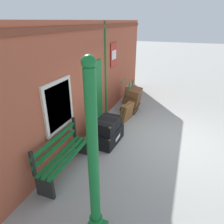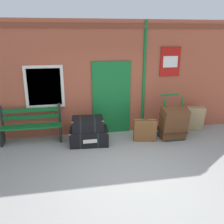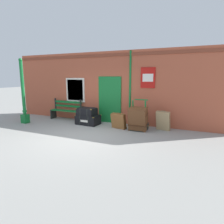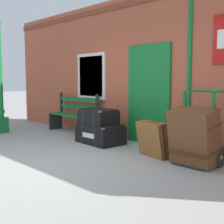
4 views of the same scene
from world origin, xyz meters
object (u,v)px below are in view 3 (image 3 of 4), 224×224
(lamp_post, at_px, (24,99))
(suitcase_oxblood, at_px, (163,121))
(suitcase_umber, at_px, (119,121))
(large_brown_trunk, at_px, (138,119))
(steamer_trunk_middle, at_px, (87,111))
(steamer_trunk_base, at_px, (88,120))
(porters_trolley, at_px, (139,123))
(platform_bench, at_px, (66,110))

(lamp_post, height_order, suitcase_oxblood, lamp_post)
(lamp_post, xyz_separation_m, suitcase_umber, (4.28, 0.82, -0.78))
(suitcase_umber, bearing_deg, large_brown_trunk, 0.48)
(large_brown_trunk, bearing_deg, lamp_post, -170.79)
(lamp_post, relative_size, large_brown_trunk, 3.08)
(lamp_post, xyz_separation_m, suitcase_oxblood, (5.98, 1.28, -0.71))
(steamer_trunk_middle, bearing_deg, suitcase_oxblood, 6.40)
(steamer_trunk_middle, height_order, suitcase_umber, steamer_trunk_middle)
(lamp_post, height_order, large_brown_trunk, lamp_post)
(steamer_trunk_middle, xyz_separation_m, suitcase_umber, (1.54, -0.10, -0.26))
(steamer_trunk_base, height_order, steamer_trunk_middle, steamer_trunk_middle)
(large_brown_trunk, height_order, suitcase_umber, large_brown_trunk)
(lamp_post, bearing_deg, suitcase_umber, 10.84)
(lamp_post, bearing_deg, porters_trolley, 11.10)
(steamer_trunk_base, relative_size, steamer_trunk_middle, 1.26)
(lamp_post, height_order, porters_trolley, lamp_post)
(platform_bench, height_order, steamer_trunk_middle, platform_bench)
(steamer_trunk_middle, bearing_deg, platform_bench, 162.33)
(porters_trolley, bearing_deg, suitcase_umber, -167.55)
(porters_trolley, distance_m, large_brown_trunk, 0.26)
(lamp_post, relative_size, steamer_trunk_middle, 3.44)
(platform_bench, distance_m, porters_trolley, 3.86)
(lamp_post, distance_m, suitcase_oxblood, 6.16)
(lamp_post, xyz_separation_m, large_brown_trunk, (5.09, 0.83, -0.62))
(lamp_post, distance_m, steamer_trunk_middle, 2.93)
(porters_trolley, bearing_deg, lamp_post, -168.90)
(steamer_trunk_middle, distance_m, suitcase_umber, 1.57)
(platform_bench, xyz_separation_m, steamer_trunk_base, (1.51, -0.44, -0.23))
(large_brown_trunk, distance_m, suitcase_umber, 0.83)
(platform_bench, bearing_deg, lamp_post, -132.27)
(large_brown_trunk, bearing_deg, steamer_trunk_base, 177.07)
(platform_bench, distance_m, steamer_trunk_middle, 1.55)
(porters_trolley, xyz_separation_m, suitcase_oxblood, (0.89, 0.28, 0.11))
(steamer_trunk_base, xyz_separation_m, suitcase_oxblood, (3.21, 0.34, 0.17))
(suitcase_umber, bearing_deg, steamer_trunk_base, 175.23)
(platform_bench, distance_m, suitcase_umber, 3.07)
(suitcase_oxblood, bearing_deg, steamer_trunk_middle, -173.60)
(porters_trolley, bearing_deg, platform_bench, 174.22)
(lamp_post, relative_size, steamer_trunk_base, 2.74)
(steamer_trunk_base, bearing_deg, steamer_trunk_middle, -138.42)
(steamer_trunk_base, bearing_deg, porters_trolley, 1.33)
(suitcase_umber, distance_m, suitcase_oxblood, 1.76)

